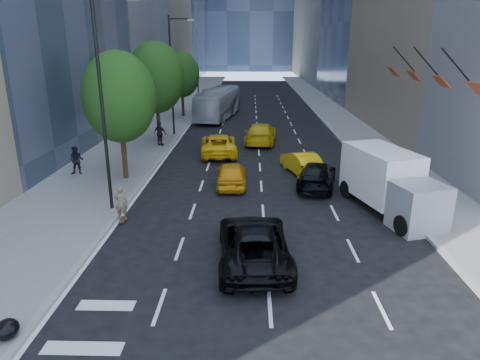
{
  "coord_description": "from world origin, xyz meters",
  "views": [
    {
      "loc": [
        0.34,
        -15.59,
        7.97
      ],
      "look_at": [
        -0.15,
        4.17,
        1.6
      ],
      "focal_mm": 32.0,
      "sensor_mm": 36.0,
      "label": 1
    }
  ],
  "objects_px": {
    "black_sedan_lincoln": "(254,243)",
    "skateboarder": "(121,205)",
    "black_sedan_mercedes": "(317,175)",
    "box_truck": "(389,182)",
    "city_bus": "(218,103)"
  },
  "relations": [
    {
      "from": "skateboarder",
      "to": "black_sedan_lincoln",
      "type": "relative_size",
      "value": 0.29
    },
    {
      "from": "black_sedan_mercedes",
      "to": "box_truck",
      "type": "distance_m",
      "value": 4.77
    },
    {
      "from": "city_bus",
      "to": "box_truck",
      "type": "height_order",
      "value": "city_bus"
    },
    {
      "from": "skateboarder",
      "to": "box_truck",
      "type": "distance_m",
      "value": 12.85
    },
    {
      "from": "black_sedan_mercedes",
      "to": "city_bus",
      "type": "xyz_separation_m",
      "value": [
        -7.4,
        23.61,
        0.91
      ]
    },
    {
      "from": "city_bus",
      "to": "skateboarder",
      "type": "bearing_deg",
      "value": -85.89
    },
    {
      "from": "black_sedan_lincoln",
      "to": "skateboarder",
      "type": "bearing_deg",
      "value": -34.43
    },
    {
      "from": "black_sedan_mercedes",
      "to": "black_sedan_lincoln",
      "type": "bearing_deg",
      "value": 80.35
    },
    {
      "from": "black_sedan_mercedes",
      "to": "skateboarder",
      "type": "bearing_deg",
      "value": 41.22
    },
    {
      "from": "black_sedan_lincoln",
      "to": "black_sedan_mercedes",
      "type": "relative_size",
      "value": 1.14
    },
    {
      "from": "skateboarder",
      "to": "black_sedan_mercedes",
      "type": "distance_m",
      "value": 11.15
    },
    {
      "from": "black_sedan_lincoln",
      "to": "city_bus",
      "type": "relative_size",
      "value": 0.48
    },
    {
      "from": "skateboarder",
      "to": "city_bus",
      "type": "relative_size",
      "value": 0.14
    },
    {
      "from": "skateboarder",
      "to": "black_sedan_mercedes",
      "type": "bearing_deg",
      "value": -159.01
    },
    {
      "from": "skateboarder",
      "to": "black_sedan_lincoln",
      "type": "height_order",
      "value": "skateboarder"
    }
  ]
}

